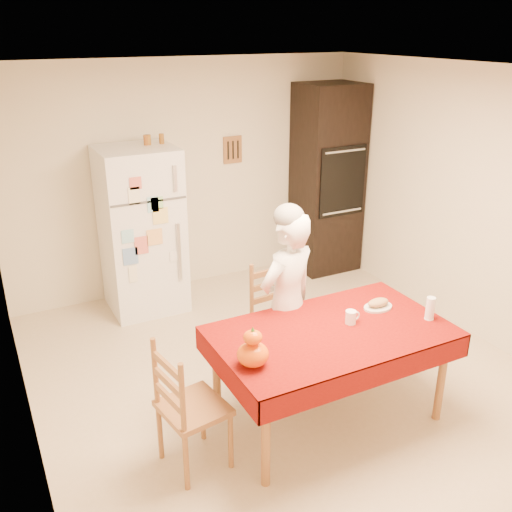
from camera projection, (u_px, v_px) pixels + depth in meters
floor at (288, 379)px, 4.85m from camera, size 4.50×4.50×0.00m
room_shell at (292, 195)px, 4.24m from camera, size 4.02×4.52×2.51m
refrigerator at (142, 231)px, 5.80m from camera, size 0.75×0.74×1.70m
oven_cabinet at (327, 180)px, 6.71m from camera, size 0.70×0.62×2.20m
dining_table at (331, 339)px, 4.11m from camera, size 1.70×1.00×0.76m
chair_far at (276, 312)px, 4.90m from camera, size 0.46×0.44×0.95m
chair_left at (185, 404)px, 3.70m from camera, size 0.46×0.48×0.95m
seated_woman at (287, 304)px, 4.47m from camera, size 0.64×0.51×1.52m
coffee_mug at (351, 317)px, 4.16m from camera, size 0.08×0.08×0.10m
pumpkin_lower at (253, 354)px, 3.64m from camera, size 0.21×0.21×0.16m
pumpkin_upper at (253, 337)px, 3.60m from camera, size 0.12×0.12×0.09m
wine_glass at (430, 308)px, 4.21m from camera, size 0.07×0.07×0.18m
bread_plate at (378, 307)px, 4.40m from camera, size 0.24×0.24×0.02m
bread_loaf at (378, 302)px, 4.38m from camera, size 0.18×0.10×0.06m
spice_jar_left at (146, 140)px, 5.56m from camera, size 0.05×0.05×0.10m
spice_jar_mid at (148, 140)px, 5.57m from camera, size 0.05×0.05×0.10m
spice_jar_right at (161, 139)px, 5.62m from camera, size 0.05×0.05×0.10m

